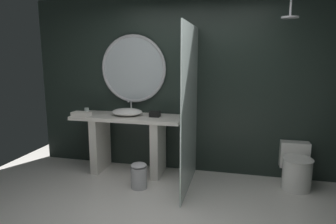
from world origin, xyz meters
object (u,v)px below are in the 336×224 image
tumbler_cup (87,111)px  round_wall_mirror (133,69)px  rain_shower_head (290,15)px  toilet (296,168)px  vessel_sink (127,112)px  tissue_box (155,114)px  waste_bin (139,175)px  folded_hand_towel (81,114)px

tumbler_cup → round_wall_mirror: round_wall_mirror is taller
round_wall_mirror → rain_shower_head: 2.26m
round_wall_mirror → rain_shower_head: rain_shower_head is taller
tumbler_cup → toilet: tumbler_cup is taller
toilet → vessel_sink: bearing=-179.5°
vessel_sink → tissue_box: vessel_sink is taller
round_wall_mirror → toilet: round_wall_mirror is taller
vessel_sink → waste_bin: size_ratio=1.32×
tissue_box → round_wall_mirror: round_wall_mirror is taller
vessel_sink → toilet: bearing=0.5°
rain_shower_head → toilet: bearing=33.2°
vessel_sink → tissue_box: bearing=0.3°
folded_hand_towel → round_wall_mirror: bearing=34.9°
tumbler_cup → folded_hand_towel: size_ratio=0.37×
tumbler_cup → rain_shower_head: size_ratio=0.30×
round_wall_mirror → tissue_box: bearing=-31.7°
rain_shower_head → waste_bin: size_ratio=0.92×
tumbler_cup → round_wall_mirror: size_ratio=0.09×
rain_shower_head → folded_hand_towel: bearing=-178.6°
rain_shower_head → waste_bin: 2.74m
vessel_sink → tumbler_cup: (-0.64, -0.03, -0.01)m
vessel_sink → toilet: 2.47m
round_wall_mirror → toilet: (2.36, -0.23, -1.28)m
folded_hand_towel → tissue_box: bearing=10.9°
tumbler_cup → folded_hand_towel: 0.17m
round_wall_mirror → rain_shower_head: (2.13, -0.39, 0.67)m
tumbler_cup → waste_bin: bearing=-25.9°
rain_shower_head → toilet: (0.24, 0.16, -1.95)m
tissue_box → folded_hand_towel: bearing=-169.1°
waste_bin → folded_hand_towel: bearing=162.5°
tissue_box → rain_shower_head: bearing=-4.6°
vessel_sink → rain_shower_head: (2.14, -0.13, 1.29)m
vessel_sink → round_wall_mirror: bearing=86.1°
waste_bin → tumbler_cup: bearing=154.1°
vessel_sink → folded_hand_towel: size_ratio=1.81×
rain_shower_head → waste_bin: (-1.80, -0.38, -2.04)m
vessel_sink → folded_hand_towel: bearing=-162.4°
round_wall_mirror → folded_hand_towel: size_ratio=4.02×
tissue_box → toilet: bearing=0.6°
vessel_sink → tissue_box: size_ratio=3.19×
waste_bin → rain_shower_head: bearing=11.9°
toilet → folded_hand_towel: (-3.02, -0.22, 0.64)m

